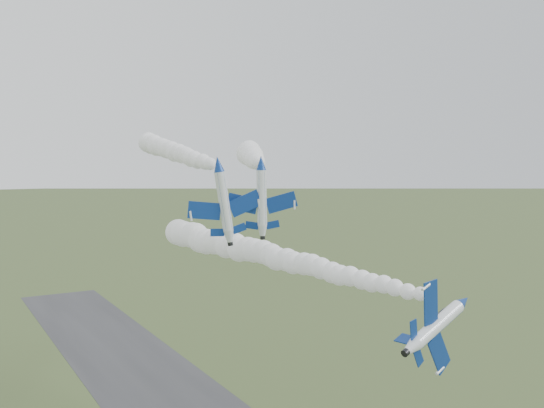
# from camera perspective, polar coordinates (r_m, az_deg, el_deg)

# --- Properties ---
(jet_lead) EXTENTS (4.79, 13.50, 10.70)m
(jet_lead) POSITION_cam_1_polar(r_m,az_deg,el_deg) (75.94, 17.62, -8.77)
(jet_lead) COLOR white
(smoke_trail_jet_lead) EXTENTS (18.02, 59.81, 5.02)m
(smoke_trail_jet_lead) POSITION_cam_1_polar(r_m,az_deg,el_deg) (96.82, 0.22, -4.99)
(smoke_trail_jet_lead) COLOR silver
(jet_pair_left) EXTENTS (10.33, 12.25, 3.24)m
(jet_pair_left) POSITION_cam_1_polar(r_m,az_deg,el_deg) (81.67, -5.08, 3.78)
(jet_pair_left) COLOR white
(smoke_trail_jet_pair_left) EXTENTS (19.98, 73.51, 4.61)m
(smoke_trail_jet_pair_left) POSITION_cam_1_polar(r_m,az_deg,el_deg) (121.19, -9.56, 4.99)
(smoke_trail_jet_pair_left) COLOR silver
(jet_pair_right) EXTENTS (9.67, 11.04, 2.87)m
(jet_pair_right) POSITION_cam_1_polar(r_m,az_deg,el_deg) (83.49, -1.03, 3.92)
(jet_pair_right) COLOR white
(smoke_trail_jet_pair_right) EXTENTS (25.92, 50.14, 5.13)m
(smoke_trail_jet_pair_right) POSITION_cam_1_polar(r_m,az_deg,el_deg) (112.35, -1.90, 4.51)
(smoke_trail_jet_pair_right) COLOR silver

